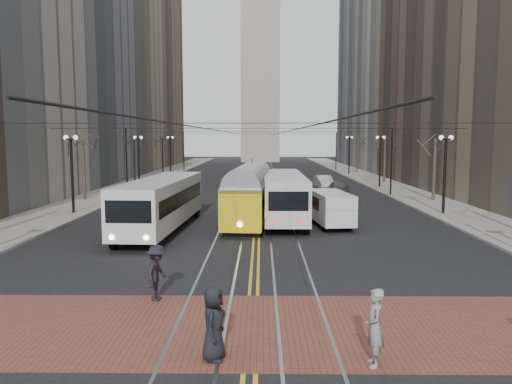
{
  "coord_description": "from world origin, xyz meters",
  "views": [
    {
      "loc": [
        0.29,
        -18.53,
        5.72
      ],
      "look_at": [
        0.01,
        6.24,
        3.0
      ],
      "focal_mm": 35.0,
      "sensor_mm": 36.0,
      "label": 1
    }
  ],
  "objects_px": {
    "streetcar": "(250,199)",
    "sedan_grey": "(339,188)",
    "pedestrian_b": "(375,327)",
    "pedestrian_d": "(157,273)",
    "rear_bus": "(283,198)",
    "sedan_silver": "(324,182)",
    "transit_bus": "(162,205)",
    "cargo_van": "(331,210)",
    "clock_tower": "(260,7)",
    "pedestrian_a": "(214,323)"
  },
  "relations": [
    {
      "from": "streetcar",
      "to": "pedestrian_d",
      "type": "relative_size",
      "value": 6.61
    },
    {
      "from": "sedan_grey",
      "to": "pedestrian_a",
      "type": "height_order",
      "value": "pedestrian_a"
    },
    {
      "from": "clock_tower",
      "to": "pedestrian_d",
      "type": "distance_m",
      "value": 109.3
    },
    {
      "from": "pedestrian_b",
      "to": "pedestrian_d",
      "type": "distance_m",
      "value": 8.2
    },
    {
      "from": "streetcar",
      "to": "pedestrian_b",
      "type": "height_order",
      "value": "streetcar"
    },
    {
      "from": "streetcar",
      "to": "rear_bus",
      "type": "bearing_deg",
      "value": 6.99
    },
    {
      "from": "streetcar",
      "to": "pedestrian_d",
      "type": "bearing_deg",
      "value": -96.01
    },
    {
      "from": "transit_bus",
      "to": "sedan_grey",
      "type": "distance_m",
      "value": 22.85
    },
    {
      "from": "transit_bus",
      "to": "cargo_van",
      "type": "distance_m",
      "value": 10.64
    },
    {
      "from": "transit_bus",
      "to": "pedestrian_a",
      "type": "bearing_deg",
      "value": -71.6
    },
    {
      "from": "sedan_grey",
      "to": "pedestrian_d",
      "type": "bearing_deg",
      "value": -109.32
    },
    {
      "from": "rear_bus",
      "to": "pedestrian_b",
      "type": "relative_size",
      "value": 6.2
    },
    {
      "from": "pedestrian_a",
      "to": "pedestrian_b",
      "type": "height_order",
      "value": "pedestrian_b"
    },
    {
      "from": "rear_bus",
      "to": "pedestrian_a",
      "type": "xyz_separation_m",
      "value": [
        -2.73,
        -21.71,
        -0.62
      ]
    },
    {
      "from": "streetcar",
      "to": "sedan_grey",
      "type": "bearing_deg",
      "value": 63.7
    },
    {
      "from": "pedestrian_b",
      "to": "pedestrian_a",
      "type": "bearing_deg",
      "value": -91.07
    },
    {
      "from": "transit_bus",
      "to": "sedan_silver",
      "type": "bearing_deg",
      "value": 65.72
    },
    {
      "from": "pedestrian_a",
      "to": "pedestrian_b",
      "type": "xyz_separation_m",
      "value": [
        4.05,
        -0.29,
        0.03
      ]
    },
    {
      "from": "streetcar",
      "to": "sedan_grey",
      "type": "height_order",
      "value": "streetcar"
    },
    {
      "from": "sedan_silver",
      "to": "sedan_grey",
      "type": "bearing_deg",
      "value": -90.19
    },
    {
      "from": "cargo_van",
      "to": "pedestrian_b",
      "type": "relative_size",
      "value": 2.56
    },
    {
      "from": "sedan_grey",
      "to": "pedestrian_a",
      "type": "xyz_separation_m",
      "value": [
        -8.82,
        -36.11,
        0.22
      ]
    },
    {
      "from": "cargo_van",
      "to": "sedan_silver",
      "type": "distance_m",
      "value": 23.9
    },
    {
      "from": "streetcar",
      "to": "cargo_van",
      "type": "bearing_deg",
      "value": -20.23
    },
    {
      "from": "streetcar",
      "to": "cargo_van",
      "type": "height_order",
      "value": "streetcar"
    },
    {
      "from": "pedestrian_d",
      "to": "pedestrian_b",
      "type": "bearing_deg",
      "value": -117.32
    },
    {
      "from": "sedan_silver",
      "to": "pedestrian_b",
      "type": "bearing_deg",
      "value": -100.95
    },
    {
      "from": "rear_bus",
      "to": "pedestrian_d",
      "type": "height_order",
      "value": "rear_bus"
    },
    {
      "from": "clock_tower",
      "to": "sedan_silver",
      "type": "distance_m",
      "value": 74.43
    },
    {
      "from": "transit_bus",
      "to": "sedan_grey",
      "type": "relative_size",
      "value": 2.88
    },
    {
      "from": "pedestrian_d",
      "to": "streetcar",
      "type": "bearing_deg",
      "value": 0.53
    },
    {
      "from": "pedestrian_d",
      "to": "clock_tower",
      "type": "bearing_deg",
      "value": 8.36
    },
    {
      "from": "clock_tower",
      "to": "pedestrian_a",
      "type": "height_order",
      "value": "clock_tower"
    },
    {
      "from": "cargo_van",
      "to": "clock_tower",
      "type": "bearing_deg",
      "value": 86.23
    },
    {
      "from": "streetcar",
      "to": "sedan_silver",
      "type": "height_order",
      "value": "streetcar"
    },
    {
      "from": "pedestrian_b",
      "to": "pedestrian_d",
      "type": "xyz_separation_m",
      "value": [
        -6.5,
        5.0,
        -0.0
      ]
    },
    {
      "from": "transit_bus",
      "to": "pedestrian_d",
      "type": "relative_size",
      "value": 6.5
    },
    {
      "from": "pedestrian_d",
      "to": "transit_bus",
      "type": "bearing_deg",
      "value": 20.72
    },
    {
      "from": "clock_tower",
      "to": "cargo_van",
      "type": "bearing_deg",
      "value": -86.96
    },
    {
      "from": "pedestrian_b",
      "to": "transit_bus",
      "type": "bearing_deg",
      "value": -150.77
    },
    {
      "from": "rear_bus",
      "to": "pedestrian_d",
      "type": "xyz_separation_m",
      "value": [
        -5.18,
        -17.0,
        -0.6
      ]
    },
    {
      "from": "rear_bus",
      "to": "sedan_silver",
      "type": "distance_m",
      "value": 22.02
    },
    {
      "from": "cargo_van",
      "to": "sedan_grey",
      "type": "bearing_deg",
      "value": 72.55
    },
    {
      "from": "pedestrian_a",
      "to": "sedan_grey",
      "type": "bearing_deg",
      "value": -4.99
    },
    {
      "from": "streetcar",
      "to": "pedestrian_d",
      "type": "distance_m",
      "value": 17.12
    },
    {
      "from": "clock_tower",
      "to": "cargo_van",
      "type": "xyz_separation_m",
      "value": [
        4.72,
        -88.94,
        -34.84
      ]
    },
    {
      "from": "clock_tower",
      "to": "pedestrian_b",
      "type": "relative_size",
      "value": 33.45
    },
    {
      "from": "rear_bus",
      "to": "sedan_silver",
      "type": "relative_size",
      "value": 2.69
    },
    {
      "from": "streetcar",
      "to": "rear_bus",
      "type": "relative_size",
      "value": 1.06
    },
    {
      "from": "clock_tower",
      "to": "transit_bus",
      "type": "bearing_deg",
      "value": -93.68
    }
  ]
}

